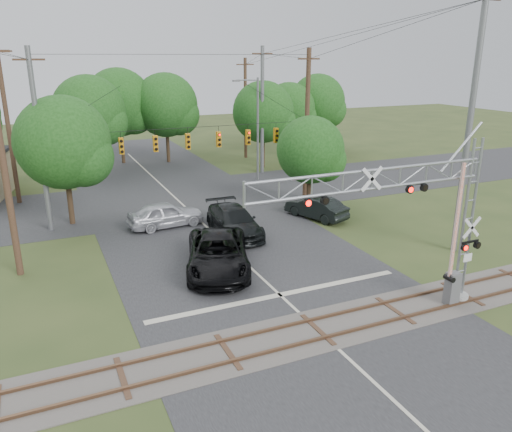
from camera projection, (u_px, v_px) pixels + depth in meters
name	position (u px, v px, depth m)	size (l,w,h in m)	color
ground	(345.00, 356.00, 19.02)	(160.00, 160.00, 0.00)	#2F3E1D
road_main	(244.00, 261.00, 27.71)	(14.00, 90.00, 0.02)	#242427
road_cross	(176.00, 199.00, 39.88)	(90.00, 12.00, 0.02)	#242427
railroad_track	(318.00, 330.00, 20.75)	(90.00, 3.20, 0.17)	#504C46
crossing_gantry	(412.00, 213.00, 20.58)	(11.34, 0.97, 7.59)	#989993
traffic_signal_span	(200.00, 134.00, 35.03)	(19.34, 0.36, 11.50)	slate
pickup_black	(218.00, 254.00, 26.32)	(3.16, 6.84, 1.90)	black
car_dark	(234.00, 221.00, 31.72)	(2.45, 6.01, 1.75)	black
sedan_silver	(166.00, 214.00, 33.17)	(2.01, 4.99, 1.70)	#B1B2B9
suv_dark	(316.00, 208.00, 34.92)	(1.63, 4.68, 1.54)	black
streetlight	(256.00, 124.00, 44.41)	(2.43, 0.25, 9.13)	slate
utility_poles	(211.00, 121.00, 37.25)	(25.41, 31.27, 14.36)	#3D2C1C
treeline	(126.00, 113.00, 47.18)	(52.10, 29.10, 9.84)	#382819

